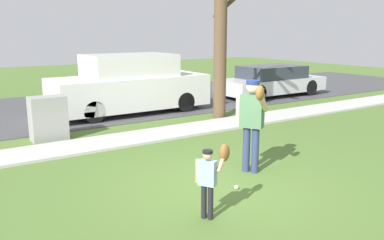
% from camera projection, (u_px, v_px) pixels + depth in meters
% --- Properties ---
extents(ground_plane, '(48.00, 48.00, 0.00)m').
position_uv_depth(ground_plane, '(135.00, 140.00, 9.88)').
color(ground_plane, '#4C6B2D').
extents(sidewalk_strip, '(36.00, 1.20, 0.06)m').
position_uv_depth(sidewalk_strip, '(133.00, 138.00, 9.95)').
color(sidewalk_strip, '#B2B2AD').
rests_on(sidewalk_strip, ground).
extents(road_surface, '(36.00, 6.80, 0.02)m').
position_uv_depth(road_surface, '(71.00, 108.00, 14.04)').
color(road_surface, '#424244').
rests_on(road_surface, ground).
extents(person_adult, '(0.59, 0.85, 1.74)m').
position_uv_depth(person_adult, '(252.00, 116.00, 7.38)').
color(person_adult, navy).
rests_on(person_adult, ground).
extents(person_child, '(0.56, 0.31, 1.05)m').
position_uv_depth(person_child, '(212.00, 171.00, 5.65)').
color(person_child, black).
rests_on(person_child, ground).
extents(baseball, '(0.07, 0.07, 0.07)m').
position_uv_depth(baseball, '(236.00, 187.00, 6.80)').
color(baseball, white).
rests_on(baseball, ground).
extents(utility_cabinet, '(0.84, 0.54, 1.08)m').
position_uv_depth(utility_cabinet, '(48.00, 118.00, 9.80)').
color(utility_cabinet, gray).
rests_on(utility_cabinet, ground).
extents(street_tree_near, '(1.85, 1.88, 5.40)m').
position_uv_depth(street_tree_near, '(221.00, 22.00, 11.90)').
color(street_tree_near, brown).
rests_on(street_tree_near, ground).
extents(parked_van_white, '(5.00, 1.95, 1.88)m').
position_uv_depth(parked_van_white, '(130.00, 85.00, 13.03)').
color(parked_van_white, silver).
rests_on(parked_van_white, road_surface).
extents(parked_sedan_silver, '(4.60, 1.80, 1.23)m').
position_uv_depth(parked_sedan_silver, '(271.00, 81.00, 16.50)').
color(parked_sedan_silver, silver).
rests_on(parked_sedan_silver, road_surface).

